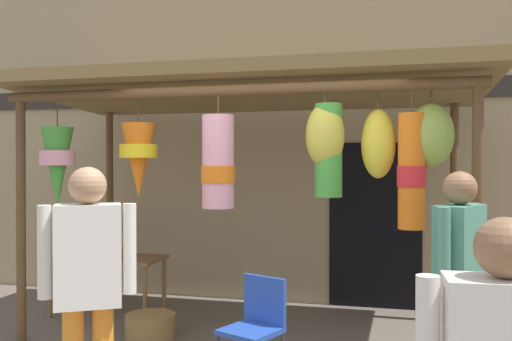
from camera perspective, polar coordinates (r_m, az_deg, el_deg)
shop_facade at (r=7.05m, az=4.66°, el=3.77°), size 9.92×0.29×4.25m
market_stall_canopy at (r=5.52m, az=-0.70°, el=6.18°), size 4.68×2.24×2.63m
display_table at (r=6.66m, az=-15.07°, el=-9.22°), size 1.27×0.61×0.68m
flower_heap_on_table at (r=6.67m, az=-15.48°, el=-8.08°), size 0.56×0.39×0.10m
folding_chair at (r=4.51m, az=0.06°, el=-15.30°), size 0.53×0.53×0.84m
wicker_basket_by_table at (r=5.82m, az=-10.87°, el=-15.53°), size 0.50×0.50×0.24m
customer_foreground at (r=3.67m, az=-16.98°, el=-10.65°), size 0.52×0.39×1.73m
passerby_at_right at (r=4.06m, az=20.31°, el=-9.86°), size 0.38×0.53×1.69m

